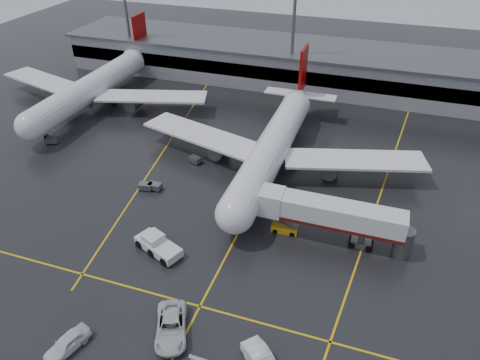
% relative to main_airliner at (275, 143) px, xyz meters
% --- Properties ---
extents(ground, '(220.00, 220.00, 0.00)m').
position_rel_main_airliner_xyz_m(ground, '(0.00, -9.70, -4.21)').
color(ground, black).
rests_on(ground, ground).
extents(apron_line_centre, '(0.25, 90.00, 0.02)m').
position_rel_main_airliner_xyz_m(apron_line_centre, '(0.00, -9.70, -4.20)').
color(apron_line_centre, gold).
rests_on(apron_line_centre, ground).
extents(apron_line_stop, '(60.00, 0.25, 0.02)m').
position_rel_main_airliner_xyz_m(apron_line_stop, '(0.00, -31.70, -4.20)').
color(apron_line_stop, gold).
rests_on(apron_line_stop, ground).
extents(apron_line_left, '(9.99, 69.35, 0.02)m').
position_rel_main_airliner_xyz_m(apron_line_left, '(-20.00, 0.30, -4.20)').
color(apron_line_left, gold).
rests_on(apron_line_left, ground).
extents(apron_line_right, '(7.57, 69.64, 0.02)m').
position_rel_main_airliner_xyz_m(apron_line_right, '(18.00, 0.30, -4.20)').
color(apron_line_right, gold).
rests_on(apron_line_right, ground).
extents(terminal, '(122.00, 19.00, 8.60)m').
position_rel_main_airliner_xyz_m(terminal, '(0.00, 38.23, 0.11)').
color(terminal, gray).
rests_on(terminal, ground).
extents(light_mast_left, '(3.00, 1.20, 25.45)m').
position_rel_main_airliner_xyz_m(light_mast_left, '(-45.00, 32.30, 10.27)').
color(light_mast_left, '#595B60').
rests_on(light_mast_left, ground).
extents(light_mast_mid, '(3.00, 1.20, 25.45)m').
position_rel_main_airliner_xyz_m(light_mast_mid, '(-5.00, 32.30, 10.27)').
color(light_mast_mid, '#595B60').
rests_on(light_mast_mid, ground).
extents(main_airliner, '(48.80, 45.60, 14.10)m').
position_rel_main_airliner_xyz_m(main_airliner, '(0.00, 0.00, 0.00)').
color(main_airliner, silver).
rests_on(main_airliner, ground).
extents(second_airliner, '(48.80, 45.60, 14.10)m').
position_rel_main_airliner_xyz_m(second_airliner, '(-42.00, 12.00, 0.00)').
color(second_airliner, silver).
rests_on(second_airliner, ground).
extents(jet_bridge, '(19.90, 3.40, 6.05)m').
position_rel_main_airliner_xyz_m(jet_bridge, '(11.87, -15.70, -0.28)').
color(jet_bridge, silver).
rests_on(jet_bridge, ground).
extents(pushback_tractor, '(7.11, 4.97, 2.36)m').
position_rel_main_airliner_xyz_m(pushback_tractor, '(-8.68, -25.00, -3.27)').
color(pushback_tractor, silver).
rests_on(pushback_tractor, ground).
extents(belt_loader, '(3.57, 1.79, 2.22)m').
position_rel_main_airliner_xyz_m(belt_loader, '(5.87, -16.04, -3.66)').
color(belt_loader, gold).
rests_on(belt_loader, ground).
extents(service_van_a, '(5.62, 7.53, 1.90)m').
position_rel_main_airliner_xyz_m(service_van_a, '(-1.45, -35.86, -3.26)').
color(service_van_a, silver).
rests_on(service_van_a, ground).
extents(service_van_d, '(3.26, 5.34, 1.70)m').
position_rel_main_airliner_xyz_m(service_van_d, '(-10.58, -41.03, -3.36)').
color(service_van_d, white).
rests_on(service_van_d, ground).
extents(baggage_cart_a, '(2.02, 1.32, 1.12)m').
position_rel_main_airliner_xyz_m(baggage_cart_a, '(-15.53, -12.76, -3.58)').
color(baggage_cart_a, '#595B60').
rests_on(baggage_cart_a, ground).
extents(baggage_cart_b, '(2.19, 1.62, 1.12)m').
position_rel_main_airliner_xyz_m(baggage_cart_b, '(-16.86, -13.19, -3.58)').
color(baggage_cart_b, '#595B60').
rests_on(baggage_cart_b, ground).
extents(baggage_cart_c, '(2.34, 1.95, 1.12)m').
position_rel_main_airliner_xyz_m(baggage_cart_c, '(-12.78, -3.46, -3.58)').
color(baggage_cart_c, '#595B60').
rests_on(baggage_cart_c, ground).
extents(baggage_cart_d, '(2.14, 1.52, 1.12)m').
position_rel_main_airliner_xyz_m(baggage_cart_d, '(-47.24, 0.69, -3.58)').
color(baggage_cart_d, '#595B60').
rests_on(baggage_cart_d, ground).
extents(baggage_cart_e, '(2.29, 1.82, 1.12)m').
position_rel_main_airliner_xyz_m(baggage_cart_e, '(-40.10, -5.48, -3.58)').
color(baggage_cart_e, '#595B60').
rests_on(baggage_cart_e, ground).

